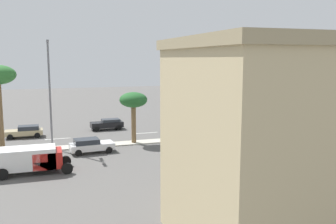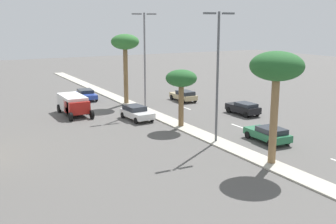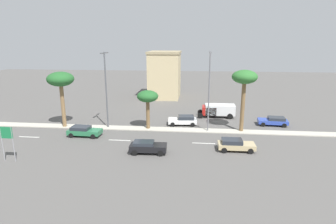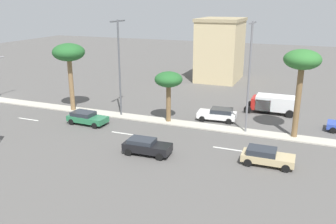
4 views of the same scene
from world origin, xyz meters
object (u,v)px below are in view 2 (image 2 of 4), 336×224
object	(u,v)px
palm_tree_front	(125,45)
sedan_blue_outboard	(86,94)
street_lamp_trailing	(218,68)
sedan_green_far	(268,134)
palm_tree_outboard	(277,69)
sedan_black_leading	(243,108)
box_truck	(74,104)
street_lamp_front	(145,55)
sedan_tan_front	(184,95)
palm_tree_near	(181,80)
sedan_white_inboard	(136,112)

from	to	relation	value
palm_tree_front	sedan_blue_outboard	size ratio (longest dim) A/B	1.94
street_lamp_trailing	sedan_green_far	world-z (taller)	street_lamp_trailing
palm_tree_outboard	sedan_blue_outboard	bearing A→B (deg)	97.41
sedan_black_leading	box_truck	world-z (taller)	box_truck
sedan_blue_outboard	sedan_black_leading	world-z (taller)	sedan_black_leading
street_lamp_front	box_truck	distance (m)	9.54
sedan_tan_front	sedan_green_far	xyz separation A→B (m)	(-3.10, -19.27, -0.01)
sedan_black_leading	palm_tree_front	bearing A→B (deg)	127.56
palm_tree_near	sedan_white_inboard	bearing A→B (deg)	117.01
sedan_green_far	box_truck	size ratio (longest dim) A/B	0.72
sedan_blue_outboard	sedan_tan_front	distance (m)	12.78
sedan_tan_front	sedan_green_far	distance (m)	19.52
box_truck	sedan_green_far	bearing A→B (deg)	-57.51
palm_tree_outboard	sedan_green_far	size ratio (longest dim) A/B	1.83
palm_tree_outboard	street_lamp_front	xyz separation A→B (m)	(-0.14, 20.78, -0.42)
street_lamp_front	sedan_white_inboard	bearing A→B (deg)	-127.40
street_lamp_trailing	sedan_green_far	distance (m)	7.15
sedan_blue_outboard	sedan_tan_front	bearing A→B (deg)	-33.20
palm_tree_outboard	sedan_tan_front	bearing A→B (deg)	74.18
sedan_blue_outboard	sedan_green_far	xyz separation A→B (m)	(7.59, -26.27, 0.02)
palm_tree_outboard	box_truck	xyz separation A→B (m)	(-7.95, 22.53, -5.62)
street_lamp_front	sedan_green_far	distance (m)	17.75
sedan_blue_outboard	street_lamp_trailing	bearing A→B (deg)	-81.50
palm_tree_outboard	street_lamp_trailing	distance (m)	6.45
street_lamp_trailing	street_lamp_front	distance (m)	14.36
sedan_white_inboard	sedan_tan_front	bearing A→B (deg)	33.88
street_lamp_front	sedan_tan_front	world-z (taller)	street_lamp_front
street_lamp_front	sedan_blue_outboard	distance (m)	12.03
palm_tree_outboard	sedan_tan_front	world-z (taller)	palm_tree_outboard
sedan_black_leading	sedan_tan_front	world-z (taller)	sedan_black_leading
palm_tree_outboard	street_lamp_trailing	size ratio (longest dim) A/B	0.74
sedan_green_far	palm_tree_front	bearing A→B (deg)	101.11
sedan_black_leading	box_truck	distance (m)	18.59
sedan_tan_front	palm_tree_front	bearing A→B (deg)	166.27
sedan_tan_front	sedan_white_inboard	bearing A→B (deg)	-146.12
palm_tree_front	sedan_tan_front	size ratio (longest dim) A/B	2.02
palm_tree_front	sedan_tan_front	bearing A→B (deg)	-13.73
street_lamp_front	sedan_white_inboard	world-z (taller)	street_lamp_front
sedan_blue_outboard	box_truck	world-z (taller)	box_truck
sedan_green_far	sedan_tan_front	bearing A→B (deg)	80.85
palm_tree_near	sedan_green_far	size ratio (longest dim) A/B	1.26
palm_tree_near	sedan_tan_front	size ratio (longest dim) A/B	1.31
street_lamp_front	sedan_tan_front	distance (m)	9.35
sedan_black_leading	sedan_blue_outboard	bearing A→B (deg)	126.34
sedan_blue_outboard	palm_tree_outboard	bearing A→B (deg)	-82.59
street_lamp_front	sedan_black_leading	xyz separation A→B (m)	(8.58, -7.02, -5.66)
sedan_blue_outboard	sedan_black_leading	bearing A→B (deg)	-53.66
sedan_blue_outboard	sedan_black_leading	size ratio (longest dim) A/B	1.04
palm_tree_front	street_lamp_trailing	size ratio (longest dim) A/B	0.79
sedan_green_far	palm_tree_near	bearing A→B (deg)	116.40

